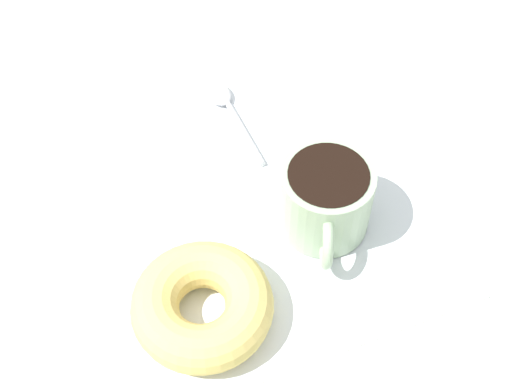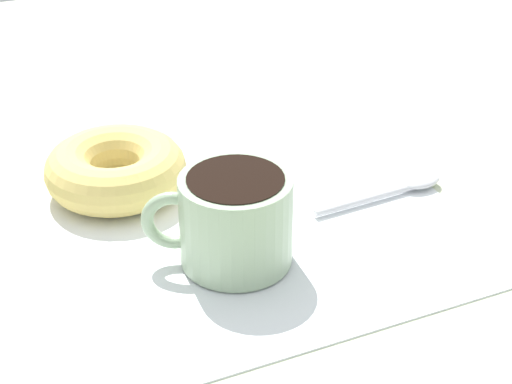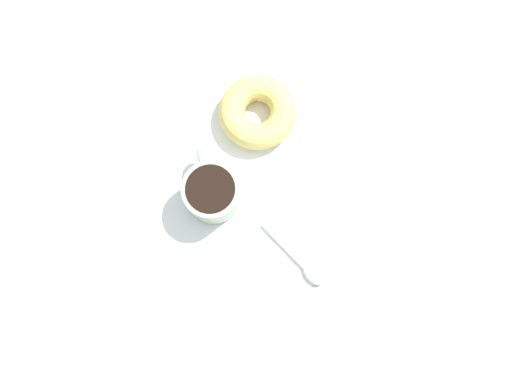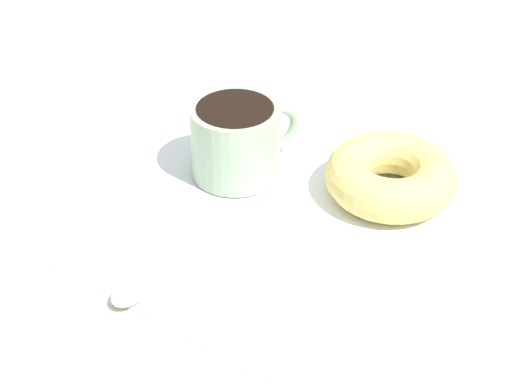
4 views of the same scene
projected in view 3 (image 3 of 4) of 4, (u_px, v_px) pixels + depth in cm
name	position (u px, v px, depth cm)	size (l,w,h in cm)	color
ground_plane	(253.00, 196.00, 84.02)	(120.00, 120.00, 2.00)	beige
napkin	(256.00, 195.00, 82.88)	(30.56, 30.56, 0.30)	white
coffee_cup	(212.00, 192.00, 79.26)	(10.40, 7.94, 6.71)	#9EB793
donut	(258.00, 112.00, 82.95)	(11.36, 11.36, 3.86)	#E5C66B
spoon	(305.00, 268.00, 80.42)	(11.97, 2.93, 0.90)	silver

